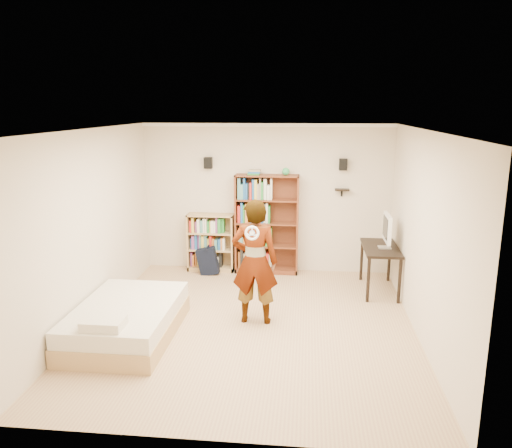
{
  "coord_description": "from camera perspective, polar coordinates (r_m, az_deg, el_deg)",
  "views": [
    {
      "loc": [
        0.73,
        -6.43,
        3.0
      ],
      "look_at": [
        0.0,
        0.6,
        1.32
      ],
      "focal_mm": 35.0,
      "sensor_mm": 36.0,
      "label": 1
    }
  ],
  "objects": [
    {
      "name": "ground",
      "position": [
        7.14,
        -0.54,
        -11.5
      ],
      "size": [
        4.5,
        5.0,
        0.01
      ],
      "primitive_type": "cube",
      "color": "tan",
      "rests_on": "ground"
    },
    {
      "name": "room_shell",
      "position": [
        6.59,
        -0.57,
        2.53
      ],
      "size": [
        4.52,
        5.02,
        2.71
      ],
      "color": "beige",
      "rests_on": "ground"
    },
    {
      "name": "crown_molding",
      "position": [
        6.48,
        -0.59,
        10.45
      ],
      "size": [
        4.5,
        5.0,
        0.06
      ],
      "color": "white",
      "rests_on": "room_shell"
    },
    {
      "name": "speaker_left",
      "position": [
        9.07,
        -5.49,
        6.97
      ],
      "size": [
        0.14,
        0.12,
        0.2
      ],
      "primitive_type": "cube",
      "color": "black",
      "rests_on": "room_shell"
    },
    {
      "name": "speaker_right",
      "position": [
        8.91,
        9.93,
        6.72
      ],
      "size": [
        0.14,
        0.12,
        0.2
      ],
      "primitive_type": "cube",
      "color": "black",
      "rests_on": "room_shell"
    },
    {
      "name": "wall_shelf",
      "position": [
        8.98,
        9.81,
        3.88
      ],
      "size": [
        0.25,
        0.16,
        0.02
      ],
      "primitive_type": "cube",
      "color": "black",
      "rests_on": "room_shell"
    },
    {
      "name": "tall_bookshelf",
      "position": [
        9.04,
        1.24,
        -0.05
      ],
      "size": [
        1.14,
        0.33,
        1.81
      ],
      "primitive_type": null,
      "color": "brown",
      "rests_on": "ground"
    },
    {
      "name": "low_bookshelf",
      "position": [
        9.28,
        -5.17,
        -2.11
      ],
      "size": [
        0.85,
        0.32,
        1.07
      ],
      "primitive_type": null,
      "color": "tan",
      "rests_on": "ground"
    },
    {
      "name": "computer_desk",
      "position": [
        8.5,
        13.92,
        -5.01
      ],
      "size": [
        0.56,
        1.11,
        0.76
      ],
      "primitive_type": null,
      "color": "black",
      "rests_on": "ground"
    },
    {
      "name": "imac",
      "position": [
        8.26,
        14.59,
        -0.81
      ],
      "size": [
        0.12,
        0.56,
        0.56
      ],
      "primitive_type": null,
      "rotation": [
        0.0,
        0.0,
        0.02
      ],
      "color": "white",
      "rests_on": "computer_desk"
    },
    {
      "name": "daybed",
      "position": [
        6.93,
        -14.58,
        -10.18
      ],
      "size": [
        1.24,
        1.91,
        0.56
      ],
      "primitive_type": null,
      "color": "white",
      "rests_on": "ground"
    },
    {
      "name": "person",
      "position": [
        6.94,
        -0.14,
        -4.35
      ],
      "size": [
        0.65,
        0.43,
        1.77
      ],
      "primitive_type": "imported",
      "rotation": [
        0.0,
        0.0,
        3.14
      ],
      "color": "black",
      "rests_on": "ground"
    },
    {
      "name": "wii_wheel",
      "position": [
        6.49,
        -0.45,
        -1.04
      ],
      "size": [
        0.19,
        0.07,
        0.2
      ],
      "primitive_type": "torus",
      "rotation": [
        1.36,
        0.0,
        0.0
      ],
      "color": "white",
      "rests_on": "person"
    },
    {
      "name": "navy_bag",
      "position": [
        9.14,
        -5.52,
        -4.2
      ],
      "size": [
        0.38,
        0.25,
        0.51
      ],
      "primitive_type": null,
      "rotation": [
        0.0,
        0.0,
        0.01
      ],
      "color": "black",
      "rests_on": "ground"
    }
  ]
}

